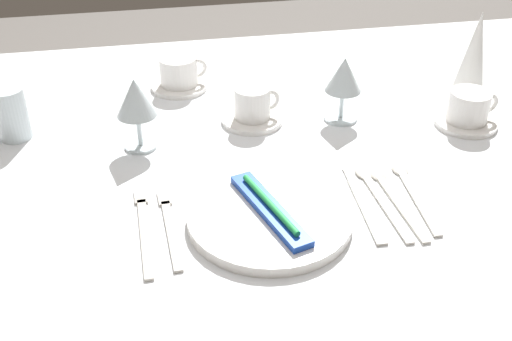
{
  "coord_description": "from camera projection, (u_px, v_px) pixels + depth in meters",
  "views": [
    {
      "loc": [
        -0.2,
        -1.02,
        1.36
      ],
      "look_at": [
        -0.03,
        -0.12,
        0.76
      ],
      "focal_mm": 44.09,
      "sensor_mm": 36.0,
      "label": 1
    }
  ],
  "objects": [
    {
      "name": "dinner_knife",
      "position": [
        364.0,
        205.0,
        1.04
      ],
      "size": [
        0.03,
        0.22,
        0.0
      ],
      "color": "beige",
      "rests_on": "dining_table"
    },
    {
      "name": "dining_table",
      "position": [
        261.0,
        179.0,
        1.25
      ],
      "size": [
        1.8,
        1.11,
        0.74
      ],
      "color": "white",
      "rests_on": "ground"
    },
    {
      "name": "spoon_dessert",
      "position": [
        391.0,
        194.0,
        1.06
      ],
      "size": [
        0.03,
        0.21,
        0.01
      ],
      "color": "beige",
      "rests_on": "dining_table"
    },
    {
      "name": "drink_tumbler",
      "position": [
        12.0,
        116.0,
        1.2
      ],
      "size": [
        0.06,
        0.06,
        0.1
      ],
      "color": "silver",
      "rests_on": "dining_table"
    },
    {
      "name": "saucer_left",
      "position": [
        465.0,
        122.0,
        1.27
      ],
      "size": [
        0.13,
        0.13,
        0.01
      ],
      "primitive_type": "cylinder",
      "color": "white",
      "rests_on": "dining_table"
    },
    {
      "name": "spoon_tea",
      "position": [
        411.0,
        188.0,
        1.08
      ],
      "size": [
        0.03,
        0.21,
        0.01
      ],
      "color": "beige",
      "rests_on": "dining_table"
    },
    {
      "name": "wine_glass_left",
      "position": [
        136.0,
        100.0,
        1.14
      ],
      "size": [
        0.08,
        0.08,
        0.14
      ],
      "color": "silver",
      "rests_on": "dining_table"
    },
    {
      "name": "fork_inner",
      "position": [
        144.0,
        227.0,
        0.99
      ],
      "size": [
        0.02,
        0.23,
        0.0
      ],
      "color": "beige",
      "rests_on": "dining_table"
    },
    {
      "name": "toothbrush_package",
      "position": [
        270.0,
        209.0,
        0.99
      ],
      "size": [
        0.1,
        0.21,
        0.02
      ],
      "color": "blue",
      "rests_on": "dinner_plate"
    },
    {
      "name": "saucer_far",
      "position": [
        180.0,
        86.0,
        1.41
      ],
      "size": [
        0.13,
        0.13,
        0.01
      ],
      "primitive_type": "cylinder",
      "color": "white",
      "rests_on": "dining_table"
    },
    {
      "name": "coffee_cup_left",
      "position": [
        469.0,
        106.0,
        1.25
      ],
      "size": [
        0.1,
        0.08,
        0.06
      ],
      "color": "white",
      "rests_on": "saucer_left"
    },
    {
      "name": "napkin_folded",
      "position": [
        475.0,
        50.0,
        1.37
      ],
      "size": [
        0.07,
        0.07,
        0.18
      ],
      "primitive_type": "cone",
      "color": "white",
      "rests_on": "dining_table"
    },
    {
      "name": "spoon_soup",
      "position": [
        377.0,
        193.0,
        1.07
      ],
      "size": [
        0.03,
        0.22,
        0.01
      ],
      "color": "beige",
      "rests_on": "dining_table"
    },
    {
      "name": "coffee_cup_right",
      "position": [
        252.0,
        103.0,
        1.26
      ],
      "size": [
        0.09,
        0.07,
        0.06
      ],
      "color": "white",
      "rests_on": "saucer_right"
    },
    {
      "name": "wine_glass_centre",
      "position": [
        344.0,
        78.0,
        1.24
      ],
      "size": [
        0.07,
        0.07,
        0.13
      ],
      "color": "silver",
      "rests_on": "dining_table"
    },
    {
      "name": "coffee_cup_far",
      "position": [
        179.0,
        71.0,
        1.39
      ],
      "size": [
        0.11,
        0.08,
        0.06
      ],
      "color": "white",
      "rests_on": "saucer_far"
    },
    {
      "name": "fork_outer",
      "position": [
        170.0,
        224.0,
        1.0
      ],
      "size": [
        0.03,
        0.21,
        0.0
      ],
      "color": "beige",
      "rests_on": "dining_table"
    },
    {
      "name": "saucer_right",
      "position": [
        251.0,
        119.0,
        1.28
      ],
      "size": [
        0.13,
        0.13,
        0.01
      ],
      "primitive_type": "cylinder",
      "color": "white",
      "rests_on": "dining_table"
    },
    {
      "name": "dinner_plate",
      "position": [
        270.0,
        217.0,
        1.0
      ],
      "size": [
        0.26,
        0.26,
        0.02
      ],
      "primitive_type": "cylinder",
      "color": "white",
      "rests_on": "dining_table"
    }
  ]
}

